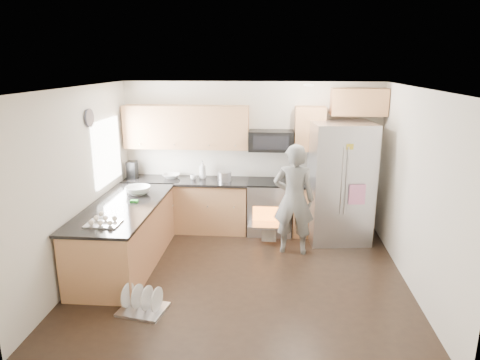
# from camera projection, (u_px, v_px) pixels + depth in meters

# --- Properties ---
(ground) EXTENTS (4.50, 4.50, 0.00)m
(ground) POSITION_uv_depth(u_px,v_px,m) (242.00, 276.00, 6.02)
(ground) COLOR black
(ground) RESTS_ON ground
(room_shell) EXTENTS (4.54, 4.04, 2.62)m
(room_shell) POSITION_uv_depth(u_px,v_px,m) (240.00, 160.00, 5.60)
(room_shell) COLOR beige
(room_shell) RESTS_ON ground
(back_cabinet_run) EXTENTS (4.45, 0.64, 2.50)m
(back_cabinet_run) POSITION_uv_depth(u_px,v_px,m) (217.00, 177.00, 7.49)
(back_cabinet_run) COLOR #A66942
(back_cabinet_run) RESTS_ON ground
(peninsula) EXTENTS (0.96, 2.36, 1.05)m
(peninsula) POSITION_uv_depth(u_px,v_px,m) (125.00, 235.00, 6.28)
(peninsula) COLOR #A66942
(peninsula) RESTS_ON ground
(stove_range) EXTENTS (0.76, 0.97, 1.79)m
(stove_range) POSITION_uv_depth(u_px,v_px,m) (270.00, 195.00, 7.44)
(stove_range) COLOR #B7B7BC
(stove_range) RESTS_ON ground
(refrigerator) EXTENTS (1.06, 0.87, 1.99)m
(refrigerator) POSITION_uv_depth(u_px,v_px,m) (340.00, 183.00, 7.03)
(refrigerator) COLOR #B7B7BC
(refrigerator) RESTS_ON ground
(person) EXTENTS (0.67, 0.47, 1.74)m
(person) POSITION_uv_depth(u_px,v_px,m) (294.00, 199.00, 6.58)
(person) COLOR slate
(person) RESTS_ON ground
(dish_rack) EXTENTS (0.61, 0.52, 0.33)m
(dish_rack) POSITION_uv_depth(u_px,v_px,m) (143.00, 304.00, 5.16)
(dish_rack) COLOR #B7B7BC
(dish_rack) RESTS_ON ground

